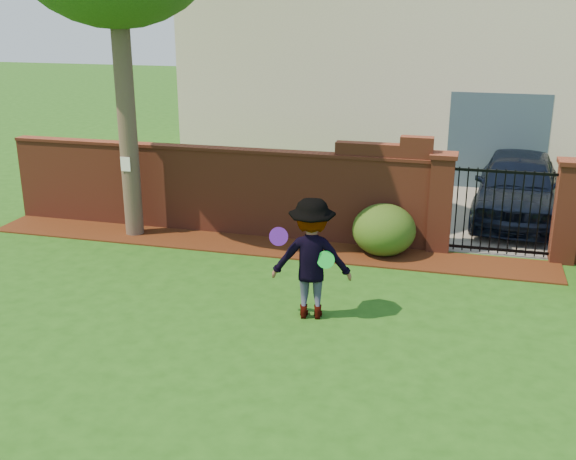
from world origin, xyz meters
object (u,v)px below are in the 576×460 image
(car, at_px, (517,189))
(frisbee_purple, at_px, (279,236))
(frisbee_green, at_px, (326,260))
(man, at_px, (311,259))

(car, distance_m, frisbee_purple, 6.97)
(car, relative_size, frisbee_green, 16.50)
(car, height_order, frisbee_green, car)
(man, relative_size, frisbee_purple, 6.78)
(man, relative_size, frisbee_green, 7.01)
(frisbee_purple, bearing_deg, car, 59.00)
(man, distance_m, frisbee_green, 0.28)
(car, bearing_deg, man, -114.38)
(man, distance_m, frisbee_purple, 0.64)
(frisbee_purple, distance_m, frisbee_green, 0.76)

